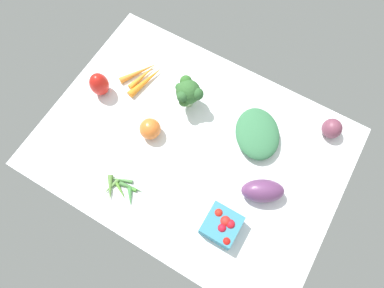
{
  "coord_description": "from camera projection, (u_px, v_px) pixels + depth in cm",
  "views": [
    {
      "loc": [
        22.64,
        -38.67,
        116.32
      ],
      "look_at": [
        0.0,
        0.0,
        4.0
      ],
      "focal_mm": 32.8,
      "sensor_mm": 36.0,
      "label": 1
    }
  ],
  "objects": [
    {
      "name": "red_onion_near_basket",
      "position": [
        332.0,
        128.0,
        1.22
      ],
      "size": [
        6.94,
        6.94,
        6.94
      ],
      "primitive_type": "sphere",
      "color": "brown",
      "rests_on": "tablecloth"
    },
    {
      "name": "leafy_greens_clump",
      "position": [
        257.0,
        134.0,
        1.21
      ],
      "size": [
        23.54,
        24.82,
        5.89
      ],
      "primitive_type": "ellipsoid",
      "rotation": [
        0.0,
        0.0,
        2.15
      ],
      "color": "#357147",
      "rests_on": "tablecloth"
    },
    {
      "name": "carrot_bunch",
      "position": [
        143.0,
        77.0,
        1.32
      ],
      "size": [
        13.05,
        18.09,
        2.79
      ],
      "color": "orange",
      "rests_on": "tablecloth"
    },
    {
      "name": "heirloom_tomato_orange",
      "position": [
        150.0,
        129.0,
        1.21
      ],
      "size": [
        7.46,
        7.46,
        7.46
      ],
      "primitive_type": "sphere",
      "color": "orange",
      "rests_on": "tablecloth"
    },
    {
      "name": "berry_basket",
      "position": [
        222.0,
        225.0,
        1.09
      ],
      "size": [
        10.74,
        10.74,
        7.38
      ],
      "color": "teal",
      "rests_on": "tablecloth"
    },
    {
      "name": "tablecloth",
      "position": [
        192.0,
        147.0,
        1.24
      ],
      "size": [
        104.0,
        76.0,
        2.0
      ],
      "primitive_type": "cube",
      "color": "white",
      "rests_on": "ground"
    },
    {
      "name": "bell_pepper_red",
      "position": [
        99.0,
        84.0,
        1.26
      ],
      "size": [
        8.23,
        8.23,
        10.27
      ],
      "primitive_type": "ellipsoid",
      "rotation": [
        0.0,
        0.0,
        1.8
      ],
      "color": "red",
      "rests_on": "tablecloth"
    },
    {
      "name": "okra_pile",
      "position": [
        120.0,
        188.0,
        1.16
      ],
      "size": [
        14.37,
        10.54,
        1.89
      ],
      "color": "#547F3E",
      "rests_on": "tablecloth"
    },
    {
      "name": "broccoli_head",
      "position": [
        188.0,
        92.0,
        1.21
      ],
      "size": [
        10.59,
        10.01,
        12.71
      ],
      "color": "#9ABB83",
      "rests_on": "tablecloth"
    },
    {
      "name": "eggplant",
      "position": [
        263.0,
        191.0,
        1.13
      ],
      "size": [
        15.83,
        13.39,
        7.53
      ],
      "primitive_type": "ellipsoid",
      "rotation": [
        0.0,
        0.0,
        0.51
      ],
      "color": "#613561",
      "rests_on": "tablecloth"
    }
  ]
}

